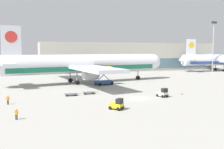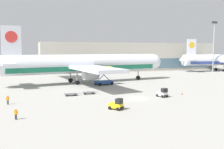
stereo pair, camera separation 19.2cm
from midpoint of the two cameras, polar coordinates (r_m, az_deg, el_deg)
ground_plane at (r=54.00m, az=6.05°, el=-5.46°), size 400.00×400.00×0.00m
terminal_building at (r=129.33m, az=4.16°, el=4.06°), size 90.00×18.20×14.00m
light_mast at (r=128.60m, az=22.28°, el=6.69°), size 2.80×0.50×23.91m
airplane_main at (r=79.17m, az=-6.42°, el=2.29°), size 57.83×48.66×17.00m
scissor_lift_loader at (r=74.52m, az=-1.82°, el=-0.78°), size 5.59×4.03×5.46m
baggage_tug_foreground at (r=43.66m, az=1.21°, el=-6.89°), size 2.67×2.79×2.00m
baggage_tug_mid at (r=56.37m, az=11.61°, el=-4.17°), size 2.12×2.70×2.00m
baggage_dolly_lead at (r=57.53m, az=-9.26°, el=-4.43°), size 3.70×1.51×0.48m
baggage_dolly_second at (r=59.23m, az=-5.21°, el=-4.09°), size 3.70×1.51×0.48m
ground_crew_near at (r=40.06m, az=-20.99°, el=-8.25°), size 0.50×0.37×1.66m
ground_crew_far at (r=51.53m, az=-22.63°, el=-5.19°), size 0.56×0.30×1.79m
traffic_cone_near at (r=60.85m, az=15.79°, el=-4.08°), size 0.40×0.40×0.68m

